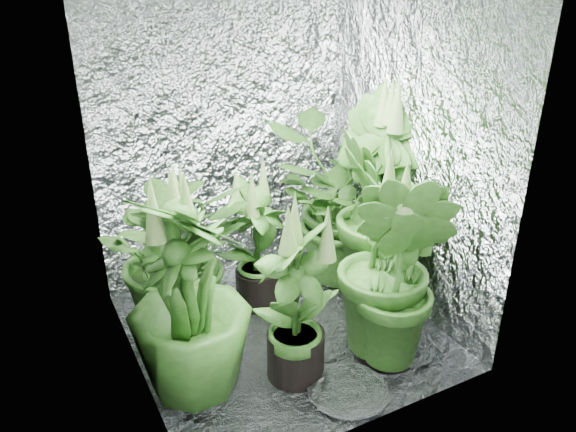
% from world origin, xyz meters
% --- Properties ---
extents(ground, '(1.60, 1.60, 0.00)m').
position_xyz_m(ground, '(0.00, 0.00, 0.00)').
color(ground, silver).
rests_on(ground, ground).
extents(walls, '(1.62, 1.62, 2.00)m').
position_xyz_m(walls, '(0.00, 0.00, 1.00)').
color(walls, silver).
rests_on(walls, ground).
extents(plant_a, '(0.83, 0.83, 0.98)m').
position_xyz_m(plant_a, '(-0.49, 0.33, 0.46)').
color(plant_a, black).
rests_on(plant_a, ground).
extents(plant_b, '(0.58, 0.58, 0.88)m').
position_xyz_m(plant_b, '(-0.01, 0.32, 0.39)').
color(plant_b, black).
rests_on(plant_b, ground).
extents(plant_c, '(0.73, 0.73, 1.35)m').
position_xyz_m(plant_c, '(0.64, 0.04, 0.63)').
color(plant_c, black).
rests_on(plant_c, ground).
extents(plant_d, '(0.79, 0.79, 1.13)m').
position_xyz_m(plant_d, '(-0.59, -0.22, 0.52)').
color(plant_d, black).
rests_on(plant_d, ground).
extents(plant_e, '(1.14, 1.14, 1.13)m').
position_xyz_m(plant_e, '(0.62, 0.32, 0.54)').
color(plant_e, black).
rests_on(plant_e, ground).
extents(plant_f, '(0.64, 0.64, 0.96)m').
position_xyz_m(plant_f, '(-0.11, -0.36, 0.43)').
color(plant_f, black).
rests_on(plant_f, ground).
extents(plant_g, '(0.75, 0.75, 1.16)m').
position_xyz_m(plant_g, '(0.38, -0.45, 0.53)').
color(plant_g, black).
rests_on(plant_g, ground).
extents(circulation_fan, '(0.15, 0.33, 0.37)m').
position_xyz_m(circulation_fan, '(0.59, 0.62, 0.16)').
color(circulation_fan, black).
rests_on(circulation_fan, ground).
extents(plant_label, '(0.06, 0.05, 0.08)m').
position_xyz_m(plant_label, '(0.45, -0.49, 0.30)').
color(plant_label, white).
rests_on(plant_label, plant_g).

